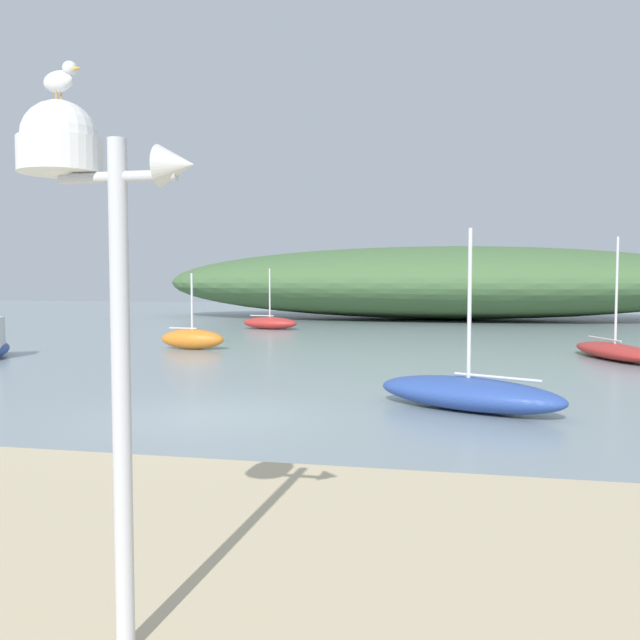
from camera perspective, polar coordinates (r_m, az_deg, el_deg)
ground_plane at (r=13.05m, az=-9.28°, el=-8.04°), size 120.00×120.00×0.00m
distant_hill at (r=45.03m, az=10.01°, el=3.11°), size 37.02×13.66×4.70m
mast_structure at (r=4.58m, az=-19.47°, el=9.61°), size 1.16×0.52×3.51m
seagull_on_radar at (r=4.78m, az=-20.99°, el=18.39°), size 0.32×0.17×0.23m
sailboat_far_right at (r=23.83m, az=23.53°, el=-2.40°), size 2.65×4.52×3.94m
sailboat_outer_mooring at (r=13.78m, az=12.36°, el=-6.03°), size 4.06×2.81×3.58m
sailboat_inner_mooring at (r=25.49m, az=-10.68°, el=-1.56°), size 2.48×0.96×2.80m
sailboat_mid_channel at (r=35.16m, az=-4.23°, el=-0.24°), size 3.14×1.57×3.12m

